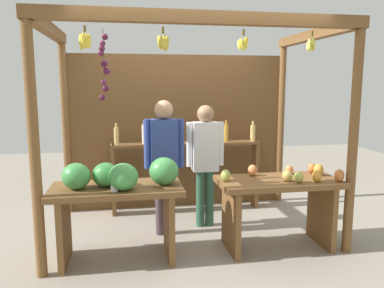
% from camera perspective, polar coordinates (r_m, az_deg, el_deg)
% --- Properties ---
extents(ground_plane, '(12.00, 12.00, 0.00)m').
position_cam_1_polar(ground_plane, '(4.95, -0.39, -12.58)').
color(ground_plane, gray).
rests_on(ground_plane, ground).
extents(market_stall, '(3.30, 2.01, 2.49)m').
position_cam_1_polar(market_stall, '(5.07, -1.35, 4.64)').
color(market_stall, brown).
rests_on(market_stall, ground).
extents(fruit_counter_left, '(1.37, 0.66, 1.07)m').
position_cam_1_polar(fruit_counter_left, '(3.96, -10.91, -7.16)').
color(fruit_counter_left, brown).
rests_on(fruit_counter_left, ground).
extents(fruit_counter_right, '(1.34, 0.64, 0.92)m').
position_cam_1_polar(fruit_counter_right, '(4.35, 13.01, -7.64)').
color(fruit_counter_right, brown).
rests_on(fruit_counter_right, ground).
extents(bottle_shelf_unit, '(2.12, 0.22, 1.33)m').
position_cam_1_polar(bottle_shelf_unit, '(5.41, -0.88, -1.92)').
color(bottle_shelf_unit, brown).
rests_on(bottle_shelf_unit, ground).
extents(vendor_man, '(0.48, 0.22, 1.63)m').
position_cam_1_polar(vendor_man, '(4.53, -4.19, -1.67)').
color(vendor_man, '#4C3942').
rests_on(vendor_man, ground).
extents(vendor_woman, '(0.48, 0.21, 1.56)m').
position_cam_1_polar(vendor_woman, '(4.80, 1.99, -1.67)').
color(vendor_woman, '#2D5942').
rests_on(vendor_woman, ground).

